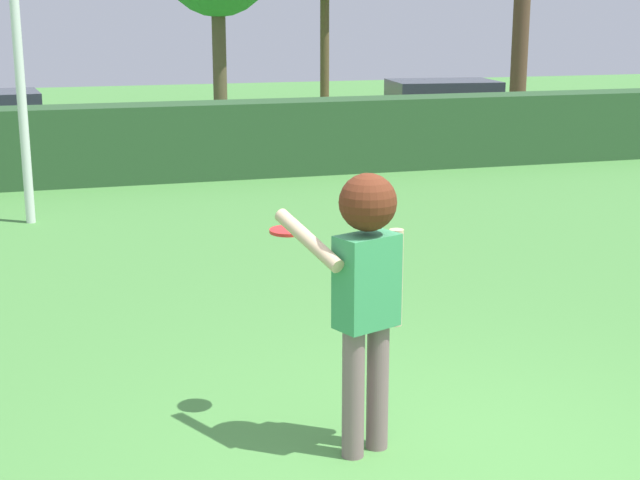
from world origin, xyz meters
TOP-DOWN VIEW (x-y plane):
  - ground_plane at (0.00, 0.00)m, footprint 60.00×60.00m
  - person at (-0.27, 0.32)m, footprint 0.74×0.66m
  - frisbee at (-0.60, 0.91)m, footprint 0.24×0.24m
  - hedge_row at (0.00, 10.46)m, footprint 26.76×0.90m
  - parked_car_red at (6.14, 13.64)m, footprint 4.37×2.20m

SIDE VIEW (x-z plane):
  - ground_plane at x=0.00m, z-range 0.00..0.00m
  - hedge_row at x=0.00m, z-range 0.00..1.23m
  - parked_car_red at x=6.14m, z-range 0.06..1.31m
  - person at x=-0.27m, z-range 0.26..2.05m
  - frisbee at x=-0.60m, z-range 1.31..1.35m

